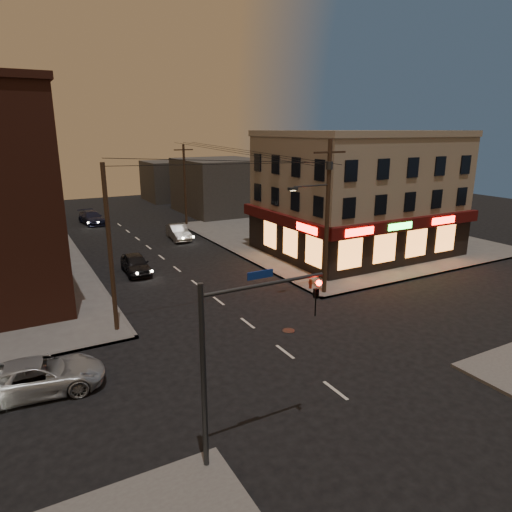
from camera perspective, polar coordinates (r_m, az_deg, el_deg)
ground at (r=23.31m, az=3.64°, el=-11.87°), size 120.00×120.00×0.00m
sidewalk_ne at (r=47.87m, az=9.66°, el=2.46°), size 24.00×28.00×0.15m
pizza_building at (r=41.43m, az=12.52°, el=7.72°), size 15.85×12.85×10.50m
bg_building_ne_a at (r=61.29m, az=-4.42°, el=8.72°), size 10.00×12.00×7.00m
bg_building_ne_b at (r=73.57m, az=-10.46°, el=9.25°), size 8.00×8.00×6.00m
utility_pole_main at (r=29.72m, az=8.75°, el=5.75°), size 4.20×0.44×10.00m
utility_pole_far at (r=52.92m, az=-8.87°, el=8.76°), size 0.26×0.26×9.00m
utility_pole_west at (r=25.03m, az=-17.79°, el=0.75°), size 0.24×0.24×9.00m
traffic_signal at (r=14.62m, az=-2.86°, el=-11.13°), size 4.49×0.32×6.47m
suv_cross at (r=21.74m, az=-25.56°, el=-13.43°), size 5.56×3.04×1.48m
sedan_near at (r=36.27m, az=-14.82°, el=-0.95°), size 1.97×4.49×1.50m
sedan_mid at (r=46.59m, az=-9.70°, el=2.96°), size 1.99×4.71×1.51m
sedan_far at (r=56.95m, az=-19.84°, el=4.52°), size 2.69×5.35×1.49m
fire_hydrant at (r=31.64m, az=6.83°, el=-3.39°), size 0.30×0.30×0.67m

